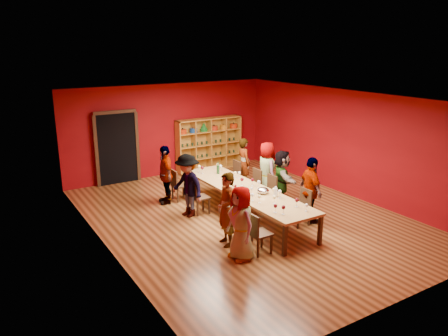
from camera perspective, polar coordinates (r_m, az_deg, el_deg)
The scene contains 45 objects.
room_shell at distance 10.67m, azimuth 2.85°, elevation 1.07°, with size 7.10×9.10×3.04m.
tasting_table at distance 10.91m, azimuth 2.80°, elevation -3.00°, with size 1.10×4.50×0.75m.
doorway at distance 13.91m, azimuth -13.83°, elevation 2.55°, with size 1.40×0.17×2.30m.
shelving_unit at distance 15.08m, azimuth -2.04°, elevation 3.49°, with size 2.40×0.40×1.80m.
chair_person_left_0 at distance 9.14m, azimuth 4.34°, elevation -8.26°, with size 0.42×0.42×0.89m.
person_left_0 at distance 8.82m, azimuth 2.22°, elevation -7.20°, with size 0.76×0.41×1.55m, color #4B4A4F.
chair_person_left_1 at distance 9.67m, azimuth 1.92°, elevation -6.84°, with size 0.42×0.42×0.89m.
person_left_1 at distance 9.39m, azimuth 0.31°, elevation -5.43°, with size 0.60×0.44×1.63m, color white.
chair_person_left_3 at distance 11.20m, azimuth -3.49°, elevation -3.59°, with size 0.42×0.42×0.89m.
person_left_3 at distance 10.98m, azimuth -4.80°, elevation -2.29°, with size 1.05×0.43×1.62m, color #5979B8.
chair_person_left_4 at distance 12.19m, azimuth -6.06°, elevation -2.01°, with size 0.42×0.42×0.89m.
person_left_4 at distance 11.95m, azimuth -7.65°, elevation -0.86°, with size 0.95×0.43×1.62m, color #151A3A.
chair_person_right_1 at distance 10.70m, azimuth 10.16°, elevation -4.78°, with size 0.42×0.42×0.89m.
person_right_1 at distance 10.75m, azimuth 11.27°, elevation -2.88°, with size 0.97×0.44×1.65m, color #515156.
chair_person_right_2 at distance 11.65m, azimuth 5.86°, elevation -2.86°, with size 0.42×0.42×0.89m.
person_right_2 at distance 11.83m, azimuth 7.56°, elevation -1.28°, with size 1.41×0.41×1.52m, color #4E4F53.
chair_person_right_3 at distance 12.17m, azimuth 3.93°, elevation -1.99°, with size 0.42×0.42×0.89m.
person_right_3 at distance 12.32m, azimuth 5.58°, elevation -0.29°, with size 0.79×0.43×1.61m, color #4D4C52.
chair_person_right_4 at distance 12.99m, azimuth 1.29°, elevation -0.79°, with size 0.42×0.42×0.89m.
person_right_4 at distance 13.10m, azimuth 2.62°, elevation 0.61°, with size 0.56×0.41×1.54m, color #5272A9.
wine_glass_0 at distance 9.40m, azimuth 6.73°, elevation -5.00°, with size 0.08×0.08×0.20m.
wine_glass_1 at distance 10.43m, azimuth 6.54°, elevation -2.87°, with size 0.08×0.08×0.20m.
wine_glass_2 at distance 11.10m, azimuth 3.73°, elevation -1.61°, with size 0.08×0.08×0.20m.
wine_glass_3 at distance 11.69m, azimuth 1.48°, elevation -0.69°, with size 0.08×0.08×0.19m.
wine_glass_4 at distance 10.06m, azimuth 3.74°, elevation -3.55°, with size 0.08×0.08×0.19m.
wine_glass_5 at distance 12.24m, azimuth -3.26°, elevation 0.12°, with size 0.08×0.08×0.21m.
wine_glass_6 at distance 9.33m, azimuth 7.78°, elevation -5.17°, with size 0.08×0.08×0.21m.
wine_glass_7 at distance 9.92m, azimuth 4.66°, elevation -3.81°, with size 0.08×0.08×0.20m.
wine_glass_8 at distance 11.70m, azimuth 2.02°, elevation -0.69°, with size 0.08×0.08×0.19m.
wine_glass_9 at distance 10.65m, azimuth 1.24°, elevation -2.27°, with size 0.09×0.09×0.22m.
wine_glass_10 at distance 12.47m, azimuth -0.82°, elevation 0.40°, with size 0.08×0.08×0.19m.
wine_glass_11 at distance 9.79m, azimuth 9.48°, elevation -4.22°, with size 0.08×0.08×0.21m.
wine_glass_12 at distance 12.12m, azimuth -2.86°, elevation -0.03°, with size 0.09×0.09×0.21m.
wine_glass_13 at distance 10.91m, azimuth 4.57°, elevation -1.90°, with size 0.08×0.08×0.21m.
wine_glass_14 at distance 11.08m, azimuth 2.37°, elevation -1.55°, with size 0.09×0.09×0.22m.
wine_glass_15 at distance 12.31m, azimuth -0.44°, elevation 0.18°, with size 0.08×0.08×0.19m.
wine_glass_16 at distance 10.65m, azimuth 1.47°, elevation -2.41°, with size 0.07×0.07×0.18m.
wine_glass_17 at distance 10.27m, azimuth 7.30°, elevation -3.13°, with size 0.08×0.08×0.21m.
wine_glass_18 at distance 10.48m, azimuth 3.61°, elevation -2.75°, with size 0.07×0.07×0.18m.
wine_glass_19 at distance 9.59m, azimuth 10.73°, elevation -4.85°, with size 0.07×0.07×0.18m.
wine_glass_20 at distance 9.90m, azimuth 6.59°, elevation -3.87°, with size 0.08×0.08×0.20m.
spittoon_bowl at distance 10.59m, azimuth 5.13°, elevation -2.96°, with size 0.29×0.29×0.16m, color #B3B5BA.
carafe_a at distance 11.16m, azimuth 1.06°, elevation -1.59°, with size 0.13×0.13×0.28m.
carafe_b at distance 10.41m, azimuth 6.75°, elevation -3.11°, with size 0.12×0.12×0.23m.
wine_bottle at distance 12.10m, azimuth -0.79°, elevation -0.18°, with size 0.09×0.09×0.33m.
Camera 1 is at (-5.84, -8.50, 4.25)m, focal length 35.00 mm.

